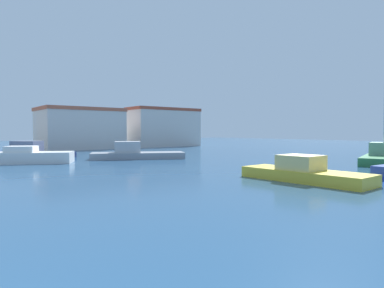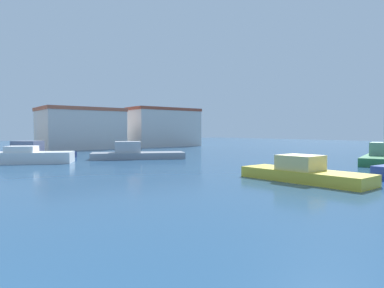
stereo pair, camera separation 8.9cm
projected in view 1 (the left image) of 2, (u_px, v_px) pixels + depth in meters
water at (148, 165)px, 27.13m from camera, size 160.00×160.00×0.00m
sailboat_green_outer_mooring at (384, 156)px, 28.48m from camera, size 8.97×5.40×11.63m
motorboat_grey_distant_east at (136, 153)px, 32.99m from camera, size 9.22×6.41×1.69m
motorboat_yellow_far_right at (303, 172)px, 18.29m from camera, size 2.55×7.08×1.40m
motorboat_navy_mid_harbor at (30, 152)px, 34.61m from camera, size 7.90×7.81×1.69m
motorboat_white_inner_mooring at (22, 157)px, 28.37m from camera, size 8.26×5.97×1.45m
waterfront_apartments at (80, 128)px, 50.81m from camera, size 11.62×8.23×6.13m
harbor_office at (164, 127)px, 59.29m from camera, size 12.46×5.74×6.69m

